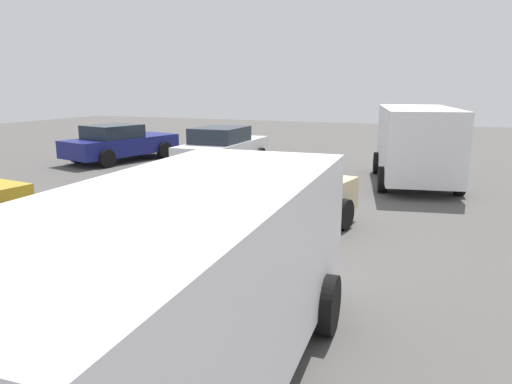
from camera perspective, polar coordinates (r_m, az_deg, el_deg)
The scene contains 6 objects.
ground_plane at distance 9.26m, azimuth 1.72°, elevation -5.60°, with size 60.00×60.00×0.00m, color #514F4C.
art_car_decorated at distance 9.11m, azimuth 1.99°, elevation -1.01°, with size 4.61×2.68×1.76m.
parked_van_row_back_center at distance 15.08m, azimuth 18.68°, elevation 5.78°, with size 5.22×2.94×2.28m.
parked_van_far_left at distance 4.49m, azimuth -8.95°, elevation -10.56°, with size 5.38×2.58×2.01m.
parked_sedan_near_right at distance 16.94m, azimuth -4.01°, elevation 5.29°, with size 4.61×2.02×1.50m.
parked_sedan_near_left at distance 19.47m, azimuth -16.07°, elevation 5.71°, with size 4.83×2.79×1.44m.
Camera 1 is at (-8.22, -3.13, 2.89)m, focal length 33.25 mm.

